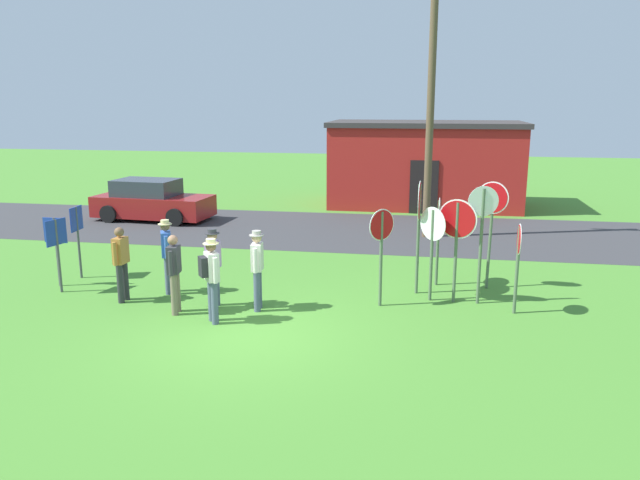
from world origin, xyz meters
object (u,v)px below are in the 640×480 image
person_with_sunhat (213,263)px  person_in_dark_shirt (211,274)px  person_in_teal (121,260)px  info_panel_rightmost (56,239)px  stop_sign_rear_left (439,226)px  utility_pole (431,98)px  parked_car_on_street (152,202)px  info_panel_leftmost (57,242)px  info_panel_middle (77,229)px  stop_sign_center_cluster (482,226)px  stop_sign_rear_right (381,241)px  person_holding_notes (257,265)px  stop_sign_leaning_right (432,237)px  stop_sign_tallest (457,232)px  stop_sign_nearest (491,216)px  person_in_blue (174,270)px  stop_sign_low_front (419,216)px  person_near_signs (166,252)px  stop_sign_far_back (518,254)px

person_with_sunhat → person_in_dark_shirt: 0.97m
person_in_teal → info_panel_rightmost: size_ratio=1.01×
stop_sign_rear_left → person_in_teal: bearing=-160.3°
utility_pole → parked_car_on_street: bearing=173.2°
info_panel_leftmost → info_panel_middle: (-0.19, 1.17, 0.06)m
parked_car_on_street → stop_sign_center_cluster: size_ratio=1.69×
stop_sign_center_cluster → info_panel_rightmost: 9.91m
stop_sign_center_cluster → stop_sign_rear_right: bearing=-165.7°
person_holding_notes → info_panel_rightmost: size_ratio=1.04×
utility_pole → stop_sign_leaning_right: bearing=-88.8°
stop_sign_tallest → stop_sign_rear_left: (-0.37, 1.24, -0.14)m
stop_sign_nearest → person_in_blue: (-6.64, -3.00, -0.80)m
utility_pole → person_holding_notes: 9.33m
stop_sign_rear_right → person_holding_notes: (-2.56, -0.72, -0.47)m
stop_sign_tallest → info_panel_leftmost: size_ratio=1.34×
stop_sign_center_cluster → stop_sign_low_front: (-1.35, 0.50, 0.09)m
person_in_dark_shirt → person_in_teal: bearing=158.6°
person_in_dark_shirt → stop_sign_nearest: bearing=30.9°
info_panel_leftmost → person_near_signs: bearing=8.4°
person_in_teal → stop_sign_center_cluster: bearing=8.9°
stop_sign_leaning_right → person_in_teal: size_ratio=1.26×
utility_pole → info_panel_leftmost: size_ratio=4.94×
utility_pole → person_with_sunhat: size_ratio=4.93×
person_in_blue → person_near_signs: bearing=119.6°
stop_sign_leaning_right → person_holding_notes: 3.89m
info_panel_middle → info_panel_rightmost: (-0.13, -0.72, -0.10)m
stop_sign_tallest → person_holding_notes: 4.39m
stop_sign_leaning_right → person_in_teal: 6.89m
stop_sign_far_back → info_panel_middle: size_ratio=1.06×
person_with_sunhat → person_in_teal: size_ratio=1.03×
parked_car_on_street → stop_sign_far_back: bearing=-35.0°
stop_sign_nearest → person_holding_notes: (-4.99, -2.49, -0.76)m
stop_sign_nearest → person_holding_notes: stop_sign_nearest is taller
person_in_teal → info_panel_middle: 2.51m
stop_sign_center_cluster → person_in_blue: (-6.32, -1.76, -0.80)m
person_in_blue → info_panel_leftmost: size_ratio=0.97×
stop_sign_tallest → stop_sign_nearest: stop_sign_nearest is taller
parked_car_on_street → info_panel_leftmost: info_panel_leftmost is taller
stop_sign_low_front → person_holding_notes: size_ratio=1.51×
person_near_signs → person_in_dark_shirt: 2.38m
stop_sign_low_front → utility_pole: bearing=88.4°
stop_sign_leaning_right → stop_sign_nearest: stop_sign_nearest is taller
info_panel_leftmost → stop_sign_far_back: bearing=1.7°
person_with_sunhat → stop_sign_far_back: bearing=6.3°
stop_sign_center_cluster → person_holding_notes: (-4.68, -1.25, -0.76)m
stop_sign_low_front → person_in_dark_shirt: bearing=-146.5°
person_in_blue → person_in_dark_shirt: 1.03m
stop_sign_far_back → stop_sign_tallest: stop_sign_tallest is taller
person_in_blue → person_holding_notes: 1.72m
stop_sign_leaning_right → parked_car_on_street: bearing=142.6°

